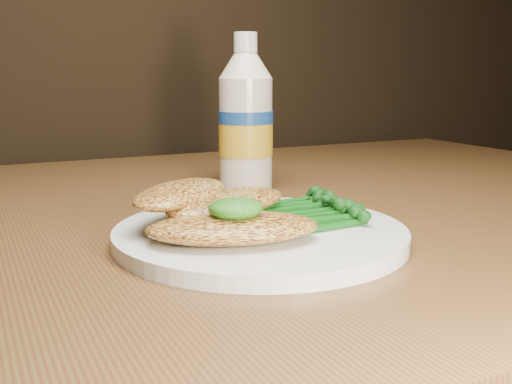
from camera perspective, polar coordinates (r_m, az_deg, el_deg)
name	(u,v)px	position (r m, az deg, el deg)	size (l,w,h in m)	color
plate	(260,234)	(0.51, 0.42, -4.03)	(0.25, 0.25, 0.01)	white
chicken_front	(233,228)	(0.47, -2.21, -3.39)	(0.13, 0.07, 0.02)	gold
chicken_mid	(227,203)	(0.52, -2.74, -1.01)	(0.13, 0.06, 0.02)	gold
chicken_back	(181,194)	(0.52, -7.10, -0.16)	(0.12, 0.06, 0.02)	gold
pesto_front	(236,208)	(0.46, -1.92, -1.54)	(0.04, 0.04, 0.02)	black
broccolini_bundle	(298,210)	(0.53, 3.99, -1.68)	(0.12, 0.10, 0.02)	#104B12
mayo_bottle	(246,112)	(0.73, -0.98, 7.57)	(0.07, 0.07, 0.19)	beige
pepper_grinder	(238,141)	(0.79, -1.72, 4.84)	(0.04, 0.04, 0.10)	black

